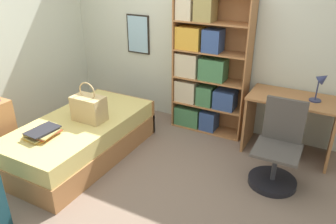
% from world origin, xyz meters
% --- Properties ---
extents(ground_plane, '(14.00, 14.00, 0.00)m').
position_xyz_m(ground_plane, '(0.00, 0.00, 0.00)').
color(ground_plane, '#756051').
extents(wall_back, '(10.00, 0.09, 2.60)m').
position_xyz_m(wall_back, '(-0.00, 1.58, 1.30)').
color(wall_back, beige).
rests_on(wall_back, ground_plane).
extents(bed, '(0.96, 1.85, 0.47)m').
position_xyz_m(bed, '(-0.79, 0.02, 0.23)').
color(bed, '#A36B3D').
rests_on(bed, ground_plane).
extents(handbag, '(0.38, 0.23, 0.47)m').
position_xyz_m(handbag, '(-0.69, 0.08, 0.63)').
color(handbag, tan).
rests_on(handbag, bed).
extents(book_stack_on_bed, '(0.32, 0.38, 0.08)m').
position_xyz_m(book_stack_on_bed, '(-0.87, -0.46, 0.51)').
color(book_stack_on_bed, gold).
rests_on(book_stack_on_bed, bed).
extents(bookcase, '(0.99, 0.32, 1.85)m').
position_xyz_m(bookcase, '(0.19, 1.37, 0.86)').
color(bookcase, '#A36B3D').
rests_on(bookcase, ground_plane).
extents(desk, '(1.00, 0.57, 0.74)m').
position_xyz_m(desk, '(1.38, 1.25, 0.50)').
color(desk, '#A36B3D').
rests_on(desk, ground_plane).
extents(desk_lamp, '(0.18, 0.13, 0.35)m').
position_xyz_m(desk_lamp, '(1.64, 1.26, 0.96)').
color(desk_lamp, navy).
rests_on(desk_lamp, desk).
extents(desk_chair, '(0.50, 0.50, 0.91)m').
position_xyz_m(desk_chair, '(1.38, 0.58, 0.28)').
color(desk_chair, black).
rests_on(desk_chair, ground_plane).
extents(waste_bin, '(0.26, 0.26, 0.28)m').
position_xyz_m(waste_bin, '(1.42, 1.19, 0.14)').
color(waste_bin, '#B7B2A8').
rests_on(waste_bin, ground_plane).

